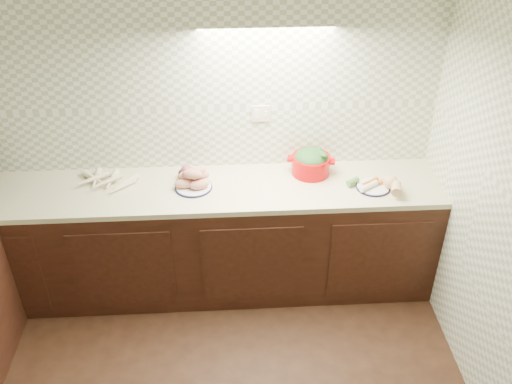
{
  "coord_description": "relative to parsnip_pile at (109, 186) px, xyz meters",
  "views": [
    {
      "loc": [
        0.29,
        -1.83,
        3.11
      ],
      "look_at": [
        0.48,
        1.25,
        1.02
      ],
      "focal_mm": 40.0,
      "sensor_mm": 36.0,
      "label": 1
    }
  ],
  "objects": [
    {
      "name": "room",
      "position": [
        0.52,
        -1.52,
        0.7
      ],
      "size": [
        3.6,
        3.6,
        2.6
      ],
      "color": "black",
      "rests_on": "ground"
    },
    {
      "name": "sweet_potato_plate",
      "position": [
        0.59,
        -0.01,
        0.03
      ],
      "size": [
        0.26,
        0.26,
        0.16
      ],
      "rotation": [
        0.0,
        0.0,
        -0.12
      ],
      "color": "#100E38",
      "rests_on": "counter"
    },
    {
      "name": "veg_plate",
      "position": [
        1.88,
        -0.1,
        0.01
      ],
      "size": [
        0.39,
        0.27,
        0.11
      ],
      "rotation": [
        0.0,
        0.0,
        -0.4
      ],
      "color": "#100E38",
      "rests_on": "counter"
    },
    {
      "name": "counter",
      "position": [
        -0.16,
        -0.84,
        -0.48
      ],
      "size": [
        3.6,
        3.6,
        0.9
      ],
      "color": "black",
      "rests_on": "ground"
    },
    {
      "name": "parsnip_pile",
      "position": [
        0.0,
        0.0,
        0.0
      ],
      "size": [
        0.31,
        0.32,
        0.07
      ],
      "color": "#F0ECBF",
      "rests_on": "counter"
    },
    {
      "name": "dutch_oven",
      "position": [
        1.43,
        0.13,
        0.06
      ],
      "size": [
        0.35,
        0.33,
        0.19
      ],
      "rotation": [
        0.0,
        0.0,
        -0.2
      ],
      "color": "#C50103",
      "rests_on": "counter"
    },
    {
      "name": "onion_bowl",
      "position": [
        0.55,
        0.11,
        0.01
      ],
      "size": [
        0.15,
        0.15,
        0.11
      ],
      "color": "black",
      "rests_on": "counter"
    }
  ]
}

